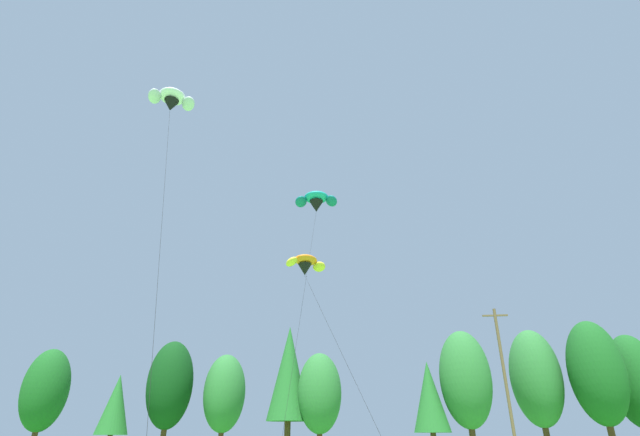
{
  "coord_description": "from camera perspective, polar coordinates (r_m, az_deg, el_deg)",
  "views": [
    {
      "loc": [
        3.0,
        5.17,
        1.97
      ],
      "look_at": [
        0.94,
        24.66,
        11.22
      ],
      "focal_mm": 26.07,
      "sensor_mm": 36.0,
      "label": 1
    }
  ],
  "objects": [
    {
      "name": "treeline_tree_a",
      "position": [
        61.69,
        -30.64,
        -17.67
      ],
      "size": [
        4.75,
        4.75,
        10.93
      ],
      "color": "#472D19",
      "rests_on": "ground_plane"
    },
    {
      "name": "treeline_tree_j",
      "position": [
        56.93,
        30.83,
        -15.92
      ],
      "size": [
        5.33,
        5.33,
        13.06
      ],
      "color": "#472D19",
      "rests_on": "ground_plane"
    },
    {
      "name": "parafoil_kite_far_orange",
      "position": [
        30.95,
        -1.8,
        -5.7
      ],
      "size": [
        5.9,
        11.23,
        11.37
      ],
      "color": "orange"
    },
    {
      "name": "treeline_tree_g",
      "position": [
        50.56,
        13.31,
        -20.52
      ],
      "size": [
        3.57,
        3.57,
        8.95
      ],
      "color": "#472D19",
      "rests_on": "ground_plane"
    },
    {
      "name": "utility_pole",
      "position": [
        44.22,
        21.77,
        -17.77
      ],
      "size": [
        2.2,
        0.26,
        12.36
      ],
      "color": "brown",
      "rests_on": "ground_plane"
    },
    {
      "name": "treeline_tree_d",
      "position": [
        57.48,
        -11.65,
        -20.28
      ],
      "size": [
        4.69,
        4.69,
        10.71
      ],
      "color": "#472D19",
      "rests_on": "ground_plane"
    },
    {
      "name": "treeline_tree_h",
      "position": [
        51.15,
        17.41,
        -18.3
      ],
      "size": [
        5.02,
        5.02,
        11.92
      ],
      "color": "#472D19",
      "rests_on": "ground_plane"
    },
    {
      "name": "treeline_tree_e",
      "position": [
        52.91,
        -3.83,
        -18.38
      ],
      "size": [
        4.5,
        4.5,
        13.19
      ],
      "color": "#472D19",
      "rests_on": "ground_plane"
    },
    {
      "name": "parafoil_kite_mid_teal",
      "position": [
        40.09,
        -0.47,
        2.05
      ],
      "size": [
        3.91,
        11.13,
        20.07
      ],
      "color": "teal"
    },
    {
      "name": "parafoil_kite_high_white",
      "position": [
        31.54,
        -17.75,
        13.6
      ],
      "size": [
        6.19,
        7.84,
        20.73
      ],
      "color": "white"
    },
    {
      "name": "treeline_tree_i",
      "position": [
        57.44,
        24.97,
        -17.33
      ],
      "size": [
        5.24,
        5.24,
        12.74
      ],
      "color": "#472D19",
      "rests_on": "ground_plane"
    },
    {
      "name": "treeline_tree_b",
      "position": [
        58.71,
        -23.79,
        -20.19
      ],
      "size": [
        3.41,
        3.41,
        8.24
      ],
      "color": "#472D19",
      "rests_on": "ground_plane"
    },
    {
      "name": "treeline_tree_f",
      "position": [
        51.5,
        -0.05,
        -20.65
      ],
      "size": [
        4.52,
        4.52,
        10.09
      ],
      "color": "#472D19",
      "rests_on": "ground_plane"
    },
    {
      "name": "treeline_tree_k",
      "position": [
        61.99,
        34.24,
        -16.17
      ],
      "size": [
        5.08,
        5.08,
        12.15
      ],
      "color": "#472D19",
      "rests_on": "ground_plane"
    },
    {
      "name": "treeline_tree_c",
      "position": [
        58.56,
        -17.93,
        -18.85
      ],
      "size": [
        5.08,
        5.08,
        12.15
      ],
      "color": "#472D19",
      "rests_on": "ground_plane"
    }
  ]
}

